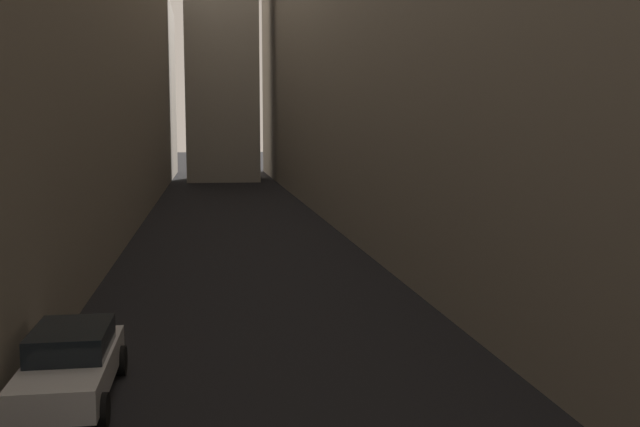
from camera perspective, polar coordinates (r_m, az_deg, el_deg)
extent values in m
plane|color=black|center=(38.94, -6.46, -1.62)|extent=(264.00, 264.00, 0.00)
cube|color=silver|center=(16.18, -19.08, -11.61)|extent=(1.66, 4.41, 0.64)
cube|color=black|center=(16.19, -19.03, -9.41)|extent=(1.53, 2.15, 0.54)
cylinder|color=black|center=(17.84, -20.84, -11.04)|extent=(0.22, 0.68, 0.68)
cylinder|color=black|center=(17.56, -15.43, -11.11)|extent=(0.22, 0.68, 0.68)
cylinder|color=black|center=(15.09, -23.28, -14.45)|extent=(0.22, 0.68, 0.68)
cylinder|color=black|center=(14.76, -16.81, -14.66)|extent=(0.22, 0.68, 0.68)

